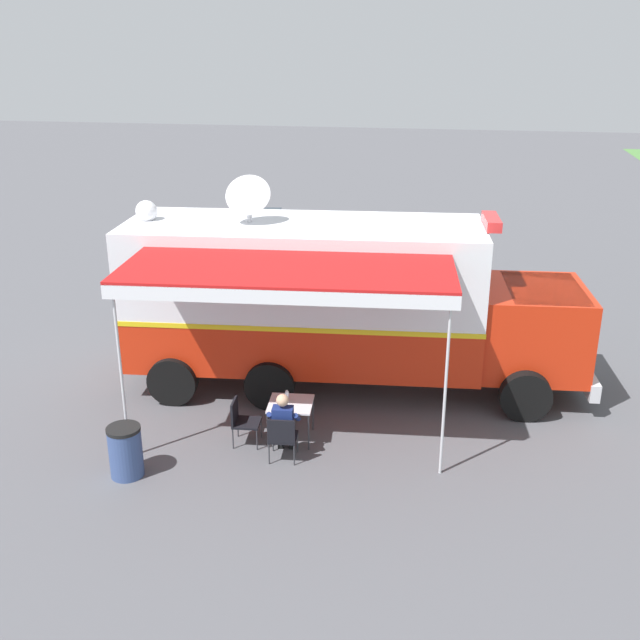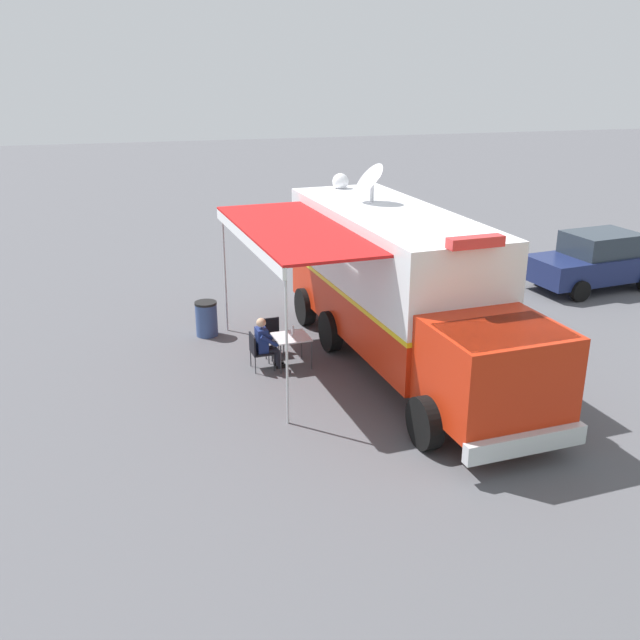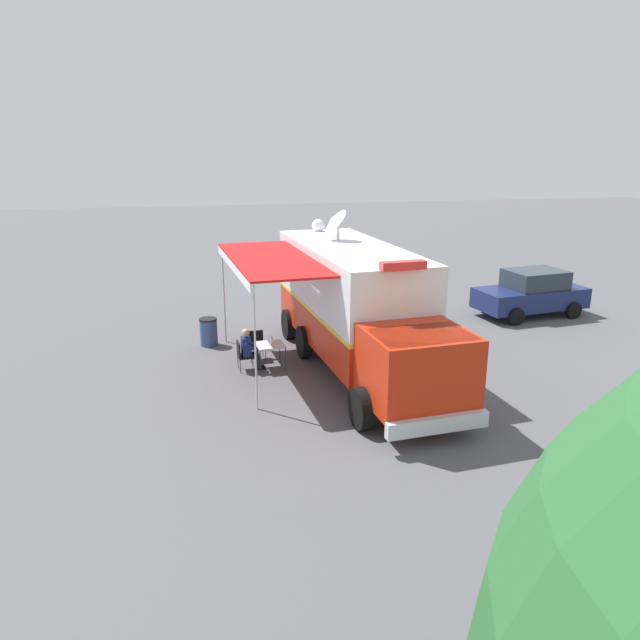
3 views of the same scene
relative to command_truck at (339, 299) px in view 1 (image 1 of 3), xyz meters
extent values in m
plane|color=#515156|center=(0.03, -0.75, -1.94)|extent=(100.00, 100.00, 0.00)
cube|color=silver|center=(-3.38, -2.97, -1.94)|extent=(0.51, 4.79, 0.01)
cube|color=red|center=(0.03, -0.75, -0.79)|extent=(3.07, 7.38, 1.10)
cube|color=white|center=(0.03, -0.75, 0.61)|extent=(3.07, 7.38, 1.70)
cube|color=yellow|center=(0.03, -0.75, -0.24)|extent=(3.10, 7.40, 0.10)
cube|color=red|center=(-0.35, 3.89, -0.49)|extent=(2.46, 2.28, 1.70)
cube|color=#28333D|center=(-0.36, 4.09, 0.01)|extent=(2.26, 1.64, 0.70)
cube|color=silver|center=(-0.44, 5.01, -1.39)|extent=(2.38, 0.39, 0.36)
cylinder|color=black|center=(-1.58, 3.59, -1.44)|extent=(0.38, 1.02, 1.00)
cylinder|color=black|center=(0.91, 3.79, -1.44)|extent=(0.38, 1.02, 1.00)
cylinder|color=black|center=(-1.17, -1.39, -1.44)|extent=(0.38, 1.02, 1.00)
cylinder|color=black|center=(1.32, -1.18, -1.44)|extent=(0.38, 1.02, 1.00)
cylinder|color=black|center=(-1.01, -3.36, -1.44)|extent=(0.38, 1.02, 1.00)
cylinder|color=black|center=(1.48, -3.16, -1.44)|extent=(0.38, 1.02, 1.00)
cube|color=white|center=(0.03, -0.75, 1.51)|extent=(3.07, 7.38, 0.10)
cube|color=red|center=(-0.27, 2.94, 1.68)|extent=(1.12, 0.37, 0.20)
cylinder|color=silver|center=(0.11, -1.82, 1.78)|extent=(0.10, 0.10, 0.45)
cone|color=silver|center=(0.26, -1.81, 2.19)|extent=(0.79, 0.95, 0.81)
sphere|color=white|center=(0.29, -3.94, 1.74)|extent=(0.44, 0.44, 0.44)
cube|color=red|center=(2.37, -0.56, 1.31)|extent=(2.66, 5.92, 0.06)
cube|color=white|center=(3.43, -0.47, 1.17)|extent=(0.55, 5.75, 0.24)
cylinder|color=silver|center=(3.15, 2.24, -0.32)|extent=(0.05, 0.05, 3.25)
cylinder|color=silver|center=(3.59, -3.20, -0.32)|extent=(0.05, 0.05, 3.25)
cube|color=silver|center=(2.45, -0.51, -1.23)|extent=(0.86, 0.86, 0.03)
cylinder|color=#333338|center=(2.05, -0.17, -1.59)|extent=(0.03, 0.03, 0.70)
cylinder|color=#333338|center=(2.79, -0.11, -1.59)|extent=(0.03, 0.03, 0.70)
cylinder|color=#333338|center=(2.11, -0.91, -1.59)|extent=(0.03, 0.03, 0.70)
cylinder|color=#333338|center=(2.85, -0.85, -1.59)|extent=(0.03, 0.03, 0.70)
cylinder|color=silver|center=(2.40, -0.59, -1.11)|extent=(0.07, 0.07, 0.20)
cylinder|color=white|center=(2.40, -0.59, -1.00)|extent=(0.04, 0.04, 0.02)
cube|color=black|center=(3.15, -0.49, -1.52)|extent=(0.52, 0.52, 0.04)
cube|color=black|center=(3.37, -0.48, -1.29)|extent=(0.08, 0.48, 0.44)
cylinder|color=#333338|center=(2.95, -0.73, -1.73)|extent=(0.02, 0.02, 0.42)
cylinder|color=#333338|center=(2.91, -0.29, -1.73)|extent=(0.02, 0.02, 0.42)
cylinder|color=#333338|center=(3.39, -0.70, -1.73)|extent=(0.02, 0.02, 0.42)
cylinder|color=#333338|center=(3.35, -0.26, -1.73)|extent=(0.02, 0.02, 0.42)
cube|color=black|center=(2.76, -1.26, -1.52)|extent=(0.52, 0.52, 0.04)
cube|color=black|center=(2.78, -1.48, -1.29)|extent=(0.48, 0.08, 0.44)
cylinder|color=#333338|center=(2.52, -1.06, -1.73)|extent=(0.02, 0.02, 0.42)
cylinder|color=#333338|center=(2.96, -1.02, -1.73)|extent=(0.02, 0.02, 0.42)
cylinder|color=#333338|center=(2.56, -1.50, -1.73)|extent=(0.02, 0.02, 0.42)
cylinder|color=#333338|center=(3.00, -1.46, -1.73)|extent=(0.02, 0.02, 0.42)
cube|color=navy|center=(3.15, -0.49, -1.22)|extent=(0.27, 0.38, 0.56)
sphere|color=tan|center=(3.15, -0.49, -0.80)|extent=(0.22, 0.22, 0.22)
cylinder|color=navy|center=(3.05, -0.73, -1.18)|extent=(0.43, 0.12, 0.34)
cylinder|color=navy|center=(3.01, -0.28, -1.18)|extent=(0.43, 0.12, 0.34)
cylinder|color=black|center=(2.98, -0.61, -1.50)|extent=(0.39, 0.16, 0.13)
cylinder|color=black|center=(2.80, -0.62, -1.73)|extent=(0.11, 0.11, 0.42)
cube|color=black|center=(2.74, -0.63, -1.91)|extent=(0.25, 0.12, 0.07)
cylinder|color=black|center=(2.96, -0.41, -1.50)|extent=(0.39, 0.16, 0.13)
cylinder|color=black|center=(2.78, -0.42, -1.73)|extent=(0.11, 0.11, 0.42)
cube|color=black|center=(2.72, -0.43, -1.91)|extent=(0.25, 0.12, 0.07)
cylinder|color=#384C7F|center=(4.15, -2.98, -1.52)|extent=(0.56, 0.56, 0.85)
cylinder|color=black|center=(4.15, -2.98, -1.06)|extent=(0.57, 0.57, 0.06)
cube|color=navy|center=(-8.02, -4.00, -1.24)|extent=(4.40, 2.33, 0.76)
cube|color=#28333D|center=(-8.17, -4.02, -0.52)|extent=(2.29, 1.86, 0.68)
cylinder|color=black|center=(-6.85, -2.94, -1.62)|extent=(0.66, 0.30, 0.64)
cylinder|color=black|center=(-6.61, -4.73, -1.62)|extent=(0.66, 0.30, 0.64)
cylinder|color=black|center=(-9.43, -3.28, -1.62)|extent=(0.66, 0.30, 0.64)
cylinder|color=black|center=(-9.20, -5.07, -1.62)|extent=(0.66, 0.30, 0.64)
camera|label=1|loc=(14.24, 2.16, 4.97)|focal=41.55mm
camera|label=2|loc=(5.75, 14.55, 4.82)|focal=40.13mm
camera|label=3|loc=(4.44, 15.71, 4.35)|focal=33.13mm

